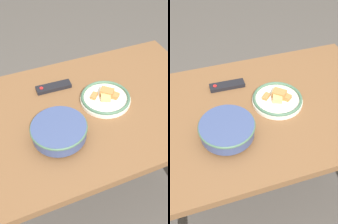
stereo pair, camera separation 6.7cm
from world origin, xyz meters
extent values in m
plane|color=#4C4742|center=(0.00, 0.00, 0.00)|extent=(8.00, 8.00, 0.00)
cube|color=brown|center=(0.00, 0.00, 0.73)|extent=(1.25, 0.80, 0.04)
cylinder|color=brown|center=(0.55, 0.33, 0.35)|extent=(0.06, 0.06, 0.71)
cylinder|color=#384775|center=(-0.20, -0.12, 0.75)|extent=(0.10, 0.10, 0.01)
cylinder|color=#384775|center=(-0.20, -0.12, 0.79)|extent=(0.23, 0.23, 0.06)
cylinder|color=#C67A33|center=(-0.20, -0.12, 0.79)|extent=(0.21, 0.21, 0.05)
torus|color=#42664C|center=(-0.20, -0.12, 0.81)|extent=(0.24, 0.24, 0.01)
cylinder|color=silver|center=(0.08, 0.01, 0.76)|extent=(0.25, 0.25, 0.02)
torus|color=#42664C|center=(0.08, 0.01, 0.77)|extent=(0.24, 0.24, 0.01)
cube|color=#B2753D|center=(0.13, 0.00, 0.78)|extent=(0.05, 0.05, 0.02)
cube|color=#B2753D|center=(0.10, 0.03, 0.78)|extent=(0.08, 0.08, 0.03)
cube|color=#B2753D|center=(0.03, 0.04, 0.77)|extent=(0.05, 0.05, 0.02)
cube|color=tan|center=(0.08, 0.01, 0.78)|extent=(0.07, 0.08, 0.03)
cube|color=black|center=(-0.12, 0.20, 0.76)|extent=(0.18, 0.06, 0.02)
cylinder|color=red|center=(-0.19, 0.20, 0.77)|extent=(0.02, 0.02, 0.00)
camera|label=1|loc=(-0.37, -0.82, 1.63)|focal=42.00mm
camera|label=2|loc=(-0.31, -0.84, 1.63)|focal=42.00mm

